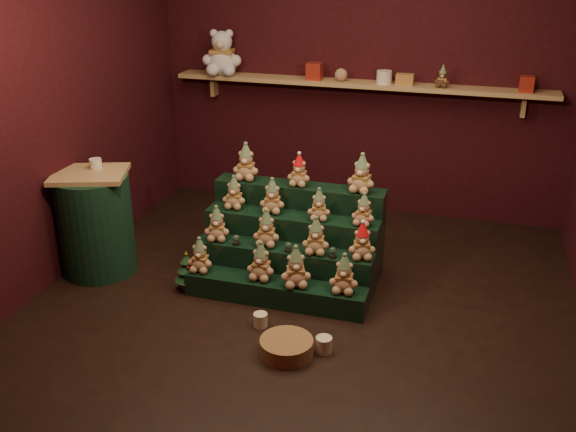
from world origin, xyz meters
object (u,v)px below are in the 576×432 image
(snow_globe_a, at_px, (236,240))
(white_bear, at_px, (222,46))
(snow_globe_c, at_px, (333,252))
(snow_globe_b, at_px, (288,247))
(side_table, at_px, (96,223))
(mug_left, at_px, (261,320))
(riser_tier_front, at_px, (275,292))
(brown_bear, at_px, (442,77))
(mug_right, at_px, (324,345))
(mini_christmas_tree, at_px, (187,271))
(wicker_basket, at_px, (287,347))

(snow_globe_a, relative_size, white_bear, 0.15)
(snow_globe_c, bearing_deg, snow_globe_a, 180.00)
(snow_globe_b, distance_m, side_table, 1.62)
(snow_globe_c, xyz_separation_m, white_bear, (-1.56, 1.76, 1.19))
(snow_globe_a, distance_m, mug_left, 0.72)
(riser_tier_front, height_order, brown_bear, brown_bear)
(mug_right, height_order, brown_bear, brown_bear)
(mini_christmas_tree, distance_m, mug_right, 1.33)
(wicker_basket, bearing_deg, riser_tier_front, 114.28)
(riser_tier_front, height_order, wicker_basket, riser_tier_front)
(snow_globe_a, bearing_deg, white_bear, 114.17)
(brown_bear, bearing_deg, white_bear, -177.35)
(mug_left, distance_m, wicker_basket, 0.39)
(riser_tier_front, height_order, mini_christmas_tree, mini_christmas_tree)
(riser_tier_front, distance_m, snow_globe_b, 0.35)
(mini_christmas_tree, distance_m, white_bear, 2.45)
(white_bear, bearing_deg, mug_left, -73.68)
(snow_globe_b, bearing_deg, brown_bear, 62.50)
(snow_globe_b, height_order, white_bear, white_bear)
(mug_left, bearing_deg, snow_globe_a, 126.01)
(side_table, height_order, wicker_basket, side_table)
(side_table, distance_m, mug_right, 2.19)
(mug_right, distance_m, wicker_basket, 0.25)
(snow_globe_a, relative_size, snow_globe_c, 0.99)
(white_bear, bearing_deg, wicker_basket, -71.27)
(riser_tier_front, xyz_separation_m, brown_bear, (0.97, 1.92, 1.32))
(snow_globe_b, relative_size, side_table, 0.09)
(snow_globe_c, distance_m, mug_left, 0.74)
(snow_globe_a, height_order, mug_left, snow_globe_a)
(riser_tier_front, height_order, mug_left, riser_tier_front)
(brown_bear, bearing_deg, riser_tier_front, -114.24)
(wicker_basket, distance_m, brown_bear, 2.96)
(mug_left, xyz_separation_m, wicker_basket, (0.28, -0.27, 0.01))
(white_bear, bearing_deg, mug_right, -66.44)
(snow_globe_a, xyz_separation_m, wicker_basket, (0.65, -0.78, -0.35))
(side_table, xyz_separation_m, mini_christmas_tree, (0.84, -0.10, -0.26))
(snow_globe_a, relative_size, wicker_basket, 0.24)
(riser_tier_front, bearing_deg, snow_globe_a, 156.42)
(riser_tier_front, relative_size, snow_globe_c, 16.38)
(mug_left, xyz_separation_m, white_bear, (-1.16, 2.27, 1.54))
(snow_globe_b, distance_m, mug_left, 0.62)
(snow_globe_b, bearing_deg, mug_left, -96.09)
(side_table, height_order, mug_left, side_table)
(snow_globe_b, distance_m, mini_christmas_tree, 0.83)
(snow_globe_b, bearing_deg, wicker_basket, -74.08)
(riser_tier_front, distance_m, snow_globe_a, 0.51)
(mug_left, bearing_deg, white_bear, 117.07)
(snow_globe_c, relative_size, white_bear, 0.16)
(snow_globe_c, height_order, mug_left, snow_globe_c)
(wicker_basket, relative_size, white_bear, 0.65)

